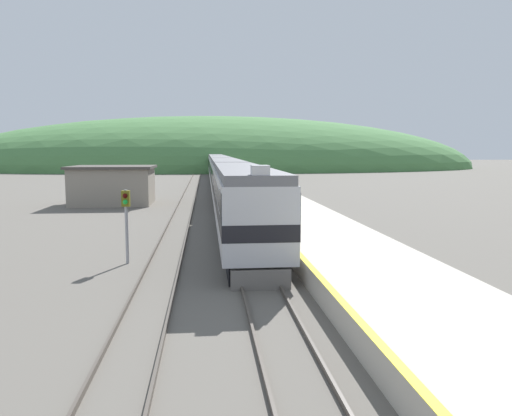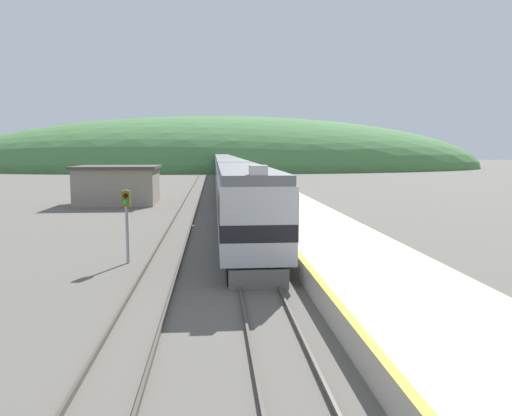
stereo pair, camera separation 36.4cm
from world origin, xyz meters
name	(u,v)px [view 2 (the right image)]	position (x,y,z in m)	size (l,w,h in m)	color
track_main	(226,186)	(0.00, 70.00, 0.08)	(1.52, 180.00, 0.16)	#4C443D
track_siding	(198,187)	(-3.89, 70.00, 0.08)	(1.52, 180.00, 0.16)	#4C443D
platform	(274,197)	(4.33, 50.00, 0.43)	(5.27, 140.00, 0.88)	#BCB5A5
distant_hills	(220,168)	(0.00, 139.85, 0.00)	(147.47, 66.36, 28.49)	#477A42
station_shed	(118,185)	(-10.74, 48.81, 1.84)	(7.70, 6.38, 3.64)	gray
express_train_lead_car	(244,201)	(0.00, 27.87, 2.31)	(2.90, 19.59, 4.58)	black
carriage_second	(231,179)	(0.00, 49.49, 2.29)	(2.89, 21.43, 4.22)	black
carriage_third	(225,170)	(0.00, 71.80, 2.29)	(2.89, 21.43, 4.22)	black
carriage_fourth	(223,165)	(0.00, 94.11, 2.29)	(2.89, 21.43, 4.22)	black
carriage_fifth	(221,162)	(0.00, 116.41, 2.29)	(2.89, 21.43, 4.22)	black
signal_post_siding	(126,210)	(-5.57, 23.27, 2.44)	(0.36, 0.42, 3.37)	#9E9EA3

